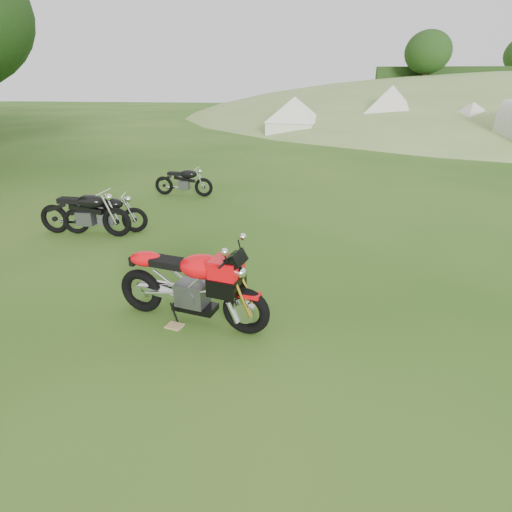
% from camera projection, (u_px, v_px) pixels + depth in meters
% --- Properties ---
extents(ground, '(120.00, 120.00, 0.00)m').
position_uv_depth(ground, '(245.00, 327.00, 6.05)').
color(ground, '#1F4C10').
rests_on(ground, ground).
extents(sport_motorcycle, '(2.31, 1.05, 1.34)m').
position_uv_depth(sport_motorcycle, '(190.00, 279.00, 5.94)').
color(sport_motorcycle, red).
rests_on(sport_motorcycle, ground).
extents(plywood_board, '(0.27, 0.23, 0.02)m').
position_uv_depth(plywood_board, '(175.00, 326.00, 6.05)').
color(plywood_board, tan).
rests_on(plywood_board, ground).
extents(vintage_moto_b, '(2.08, 0.51, 1.09)m').
position_uv_depth(vintage_moto_b, '(84.00, 212.00, 9.40)').
color(vintage_moto_b, black).
rests_on(vintage_moto_b, ground).
extents(vintage_moto_c, '(1.85, 0.80, 0.95)m').
position_uv_depth(vintage_moto_c, '(105.00, 213.00, 9.55)').
color(vintage_moto_c, black).
rests_on(vintage_moto_c, ground).
extents(vintage_moto_d, '(1.75, 0.48, 0.91)m').
position_uv_depth(vintage_moto_d, '(183.00, 181.00, 12.66)').
color(vintage_moto_d, black).
rests_on(vintage_moto_d, ground).
extents(tent_left, '(3.31, 3.31, 2.41)m').
position_uv_depth(tent_left, '(294.00, 115.00, 25.80)').
color(tent_left, white).
rests_on(tent_left, ground).
extents(tent_mid, '(3.95, 3.95, 2.79)m').
position_uv_depth(tent_mid, '(390.00, 112.00, 25.49)').
color(tent_mid, silver).
rests_on(tent_mid, ground).
extents(tent_right, '(3.47, 3.47, 2.32)m').
position_uv_depth(tent_right, '(470.00, 121.00, 22.61)').
color(tent_right, beige).
rests_on(tent_right, ground).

